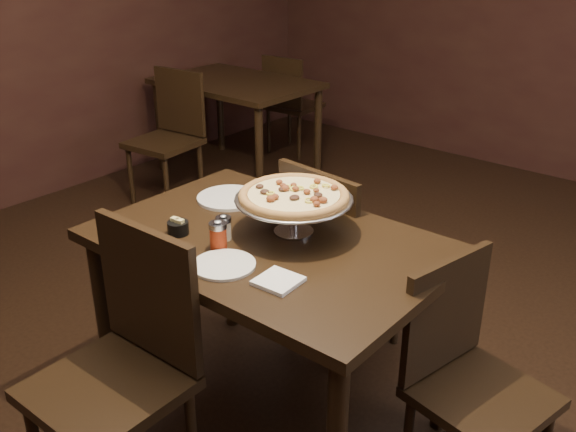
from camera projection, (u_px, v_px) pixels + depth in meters
The scene contains 16 objects.
room at pixel (324, 84), 2.15m from camera, with size 6.04×7.04×2.84m.
dining_table at pixel (270, 264), 2.45m from camera, with size 1.32×0.88×0.82m.
background_table at pixel (236, 93), 5.09m from camera, with size 1.23×0.82×0.77m.
pizza_stand at pixel (294, 196), 2.39m from camera, with size 0.45×0.45×0.18m.
parmesan_shaker at pixel (224, 227), 2.38m from camera, with size 0.06×0.06×0.10m.
pepper_flake_shaker at pixel (218, 235), 2.31m from camera, with size 0.07×0.07×0.11m.
packet_caddy at pixel (178, 227), 2.43m from camera, with size 0.08×0.08×0.06m.
napkin_stack at pixel (278, 281), 2.10m from camera, with size 0.13×0.13×0.01m, color white.
plate_left at pixel (229, 198), 2.74m from camera, with size 0.27×0.27×0.01m, color silver.
plate_near at pixel (224, 265), 2.20m from camera, with size 0.22×0.22×0.01m, color silver.
serving_spatula at pixel (284, 211), 2.27m from camera, with size 0.15×0.15×0.02m.
chair_far at pixel (335, 254), 2.92m from camera, with size 0.49×0.49×0.96m.
chair_near at pixel (124, 361), 2.17m from camera, with size 0.47×0.47×1.00m.
chair_side at pixel (467, 373), 2.21m from camera, with size 0.48×0.48×0.88m.
bg_chair_far at pixel (290, 101), 5.63m from camera, with size 0.44×0.44×0.87m.
bg_chair_near at pixel (170, 132), 4.65m from camera, with size 0.49×0.49×0.95m.
Camera 1 is at (1.34, -1.70, 1.89)m, focal length 40.00 mm.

